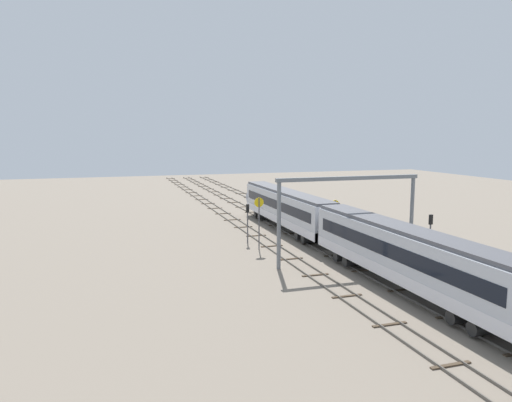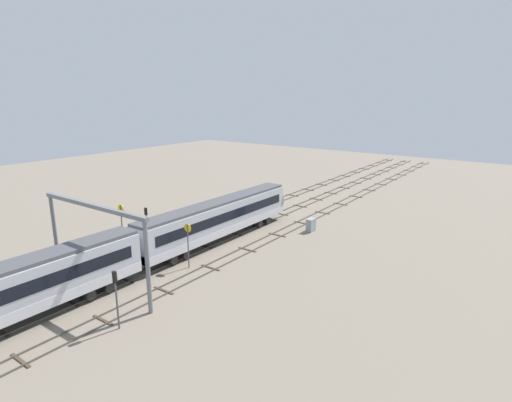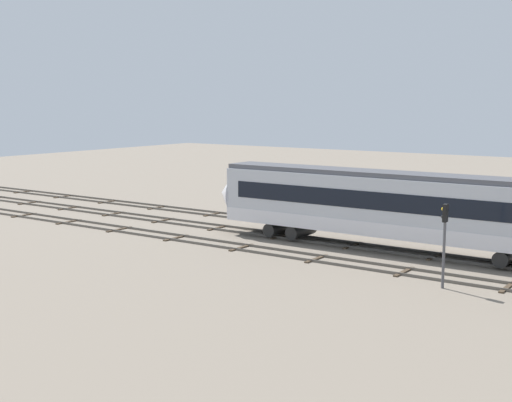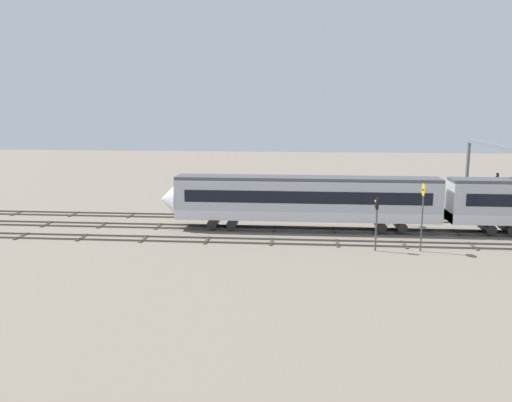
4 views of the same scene
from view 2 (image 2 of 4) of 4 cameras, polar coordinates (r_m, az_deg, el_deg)
ground_plane at (r=54.50m, az=-1.18°, el=-3.82°), size 159.31×159.31×0.00m
track_near_foreground at (r=51.95m, az=2.95°, el=-4.68°), size 143.31×2.40×0.16m
track_with_train at (r=54.48m, az=-1.18°, el=-3.75°), size 143.31×2.40×0.16m
track_middle at (r=57.28m, az=-4.91°, el=-2.88°), size 143.31×2.40×0.16m
train at (r=36.24m, az=-31.57°, el=-11.27°), size 75.20×3.24×4.80m
overhead_gantry at (r=38.49m, az=-21.43°, el=-3.52°), size 0.40×14.23×8.05m
speed_sign_near_foreground at (r=42.07m, az=-9.38°, el=-5.26°), size 0.14×0.88×4.66m
speed_sign_mid_trackside at (r=48.02m, az=-18.06°, el=-2.62°), size 0.14×0.99×5.43m
signal_light_trackside_approach at (r=32.73m, az=-18.76°, el=-11.76°), size 0.31×0.32×4.65m
signal_light_trackside_departure at (r=50.41m, az=-14.90°, el=-2.50°), size 0.31×0.32×4.26m
relay_cabinet at (r=53.66m, az=7.59°, el=-3.30°), size 1.38×0.79×1.68m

